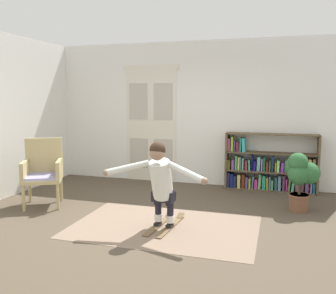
# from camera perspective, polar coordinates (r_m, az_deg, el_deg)

# --- Properties ---
(ground_plane) EXTENTS (7.20, 7.20, 0.00)m
(ground_plane) POSITION_cam_1_polar(r_m,az_deg,el_deg) (5.37, -2.24, -11.69)
(ground_plane) COLOR #4F4334
(back_wall) EXTENTS (6.00, 0.10, 2.90)m
(back_wall) POSITION_cam_1_polar(r_m,az_deg,el_deg) (7.57, 4.17, 5.21)
(back_wall) COLOR white
(back_wall) RESTS_ON ground
(double_door) EXTENTS (1.22, 0.05, 2.45)m
(double_door) POSITION_cam_1_polar(r_m,az_deg,el_deg) (7.79, -2.65, 3.67)
(double_door) COLOR silver
(double_door) RESTS_ON ground
(rug) EXTENTS (2.54, 1.66, 0.01)m
(rug) POSITION_cam_1_polar(r_m,az_deg,el_deg) (5.21, -0.59, -12.25)
(rug) COLOR #816B59
(rug) RESTS_ON ground
(bookshelf) EXTENTS (1.72, 0.30, 1.10)m
(bookshelf) POSITION_cam_1_polar(r_m,az_deg,el_deg) (7.30, 15.17, -3.11)
(bookshelf) COLOR brown
(bookshelf) RESTS_ON ground
(wicker_chair) EXTENTS (0.81, 0.81, 1.10)m
(wicker_chair) POSITION_cam_1_polar(r_m,az_deg,el_deg) (6.43, -18.84, -3.45)
(wicker_chair) COLOR tan
(wicker_chair) RESTS_ON ground
(potted_plant) EXTENTS (0.54, 0.45, 0.93)m
(potted_plant) POSITION_cam_1_polar(r_m,az_deg,el_deg) (6.11, 19.85, -4.11)
(potted_plant) COLOR brown
(potted_plant) RESTS_ON ground
(skis_pair) EXTENTS (0.34, 0.94, 0.07)m
(skis_pair) POSITION_cam_1_polar(r_m,az_deg,el_deg) (5.23, -0.45, -11.94)
(skis_pair) COLOR brown
(skis_pair) RESTS_ON rug
(person_skier) EXTENTS (1.44, 0.61, 1.14)m
(person_skier) POSITION_cam_1_polar(r_m,az_deg,el_deg) (4.90, -1.15, -4.88)
(person_skier) COLOR white
(person_skier) RESTS_ON skis_pair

